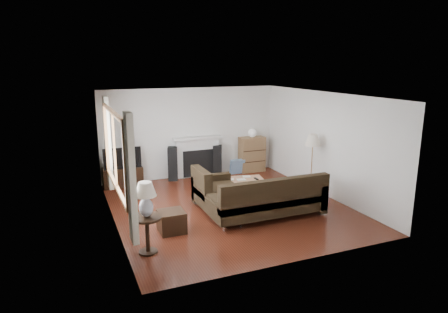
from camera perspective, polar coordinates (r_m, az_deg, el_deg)
name	(u,v)px	position (r m, az deg, el deg)	size (l,w,h in m)	color
room	(229,153)	(8.70, 0.75, 0.54)	(5.10, 5.60, 2.54)	#4B1C10
window	(114,150)	(7.83, -15.38, 0.85)	(0.12, 2.74, 1.54)	brown
curtain_near	(131,179)	(6.41, -13.12, -3.13)	(0.10, 0.35, 2.10)	silver
curtain_far	(108,143)	(9.34, -16.22, 1.83)	(0.10, 0.35, 2.10)	silver
fireplace	(198,156)	(11.31, -3.81, 0.01)	(1.40, 0.26, 1.15)	white
tv_stand	(123,177)	(10.79, -14.26, -2.82)	(1.00, 0.45, 0.50)	black
television	(122,157)	(10.66, -14.42, -0.10)	(0.96, 0.13, 0.55)	black
speaker_left	(173,164)	(11.03, -7.33, -1.02)	(0.26, 0.31, 0.93)	black
speaker_right	(217,160)	(11.44, -0.95, -0.54)	(0.24, 0.29, 0.87)	black
bookshelf	(252,154)	(11.85, 4.00, 0.33)	(0.75, 0.36, 1.03)	brown
globe_lamp	(252,133)	(11.72, 4.05, 3.37)	(0.24, 0.24, 0.24)	white
sectional_sofa	(267,197)	(8.43, 6.15, -5.79)	(2.65, 1.93, 0.85)	black
coffee_table	(240,188)	(9.66, 2.25, -4.49)	(1.14, 0.62, 0.45)	#9F6D4C
footstool	(172,221)	(7.80, -7.49, -9.19)	(0.49, 0.49, 0.41)	black
floor_lamp	(312,165)	(9.94, 12.41, -1.12)	(0.39, 0.39, 1.49)	#AE763C
side_table	(147,235)	(7.00, -10.88, -10.91)	(0.53, 0.53, 0.66)	black
table_lamp	(146,200)	(6.77, -11.11, -6.08)	(0.37, 0.37, 0.59)	silver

